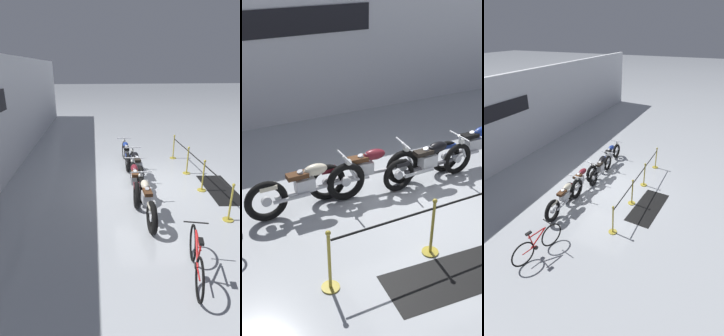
{
  "view_description": "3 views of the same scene",
  "coord_description": "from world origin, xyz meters",
  "views": [
    {
      "loc": [
        -8.15,
        1.92,
        3.74
      ],
      "look_at": [
        -0.92,
        1.21,
        0.96
      ],
      "focal_mm": 28.0,
      "sensor_mm": 36.0,
      "label": 1
    },
    {
      "loc": [
        -4.22,
        -5.86,
        4.57
      ],
      "look_at": [
        -0.76,
        0.95,
        0.43
      ],
      "focal_mm": 45.0,
      "sensor_mm": 36.0,
      "label": 2
    },
    {
      "loc": [
        -8.64,
        -4.1,
        5.95
      ],
      "look_at": [
        0.41,
        0.24,
        0.6
      ],
      "focal_mm": 28.0,
      "sensor_mm": 36.0,
      "label": 3
    }
  ],
  "objects": [
    {
      "name": "ground_plane",
      "position": [
        0.0,
        0.0,
        0.0
      ],
      "size": [
        120.0,
        120.0,
        0.0
      ],
      "primitive_type": "plane",
      "color": "#B2B7BC"
    },
    {
      "name": "back_wall",
      "position": [
        -0.0,
        5.12,
        2.1
      ],
      "size": [
        28.0,
        0.29,
        4.2
      ],
      "color": "white",
      "rests_on": "ground"
    },
    {
      "name": "motorcycle_cream_0",
      "position": [
        -2.06,
        0.64,
        0.48
      ],
      "size": [
        2.4,
        0.62,
        0.98
      ],
      "color": "black",
      "rests_on": "ground"
    },
    {
      "name": "motorcycle_maroon_1",
      "position": [
        -0.77,
        0.74,
        0.47
      ],
      "size": [
        2.45,
        0.62,
        0.96
      ],
      "color": "black",
      "rests_on": "ground"
    },
    {
      "name": "motorcycle_black_2",
      "position": [
        0.6,
        0.48,
        0.47
      ],
      "size": [
        2.25,
        0.62,
        0.94
      ],
      "color": "black",
      "rests_on": "ground"
    },
    {
      "name": "motorcycle_blue_3",
      "position": [
        1.98,
        0.68,
        0.46
      ],
      "size": [
        2.33,
        0.62,
        0.95
      ],
      "color": "black",
      "rests_on": "ground"
    },
    {
      "name": "bicycle",
      "position": [
        -4.34,
        0.11,
        0.4
      ],
      "size": [
        1.74,
        0.58,
        0.98
      ],
      "color": "black",
      "rests_on": "ground"
    },
    {
      "name": "stanchion_far_left",
      "position": [
        -1.09,
        -1.48,
        0.65
      ],
      "size": [
        5.18,
        0.28,
        1.05
      ],
      "color": "gold",
      "rests_on": "ground"
    },
    {
      "name": "stanchion_mid_left",
      "position": [
        -0.73,
        -1.48,
        0.36
      ],
      "size": [
        0.28,
        0.28,
        1.05
      ],
      "color": "gold",
      "rests_on": "ground"
    },
    {
      "name": "stanchion_mid_right",
      "position": [
        0.75,
        -1.48,
        0.36
      ],
      "size": [
        0.28,
        0.28,
        1.05
      ],
      "color": "gold",
      "rests_on": "ground"
    },
    {
      "name": "stanchion_far_right",
      "position": [
        2.55,
        -1.48,
        0.36
      ],
      "size": [
        0.28,
        0.28,
        1.05
      ],
      "color": "gold",
      "rests_on": "ground"
    },
    {
      "name": "floor_banner",
      "position": [
        -0.69,
        -2.13,
        0.0
      ],
      "size": [
        2.36,
        1.09,
        0.01
      ],
      "primitive_type": "cube",
      "rotation": [
        0.0,
        0.0,
        -0.08
      ],
      "color": "black",
      "rests_on": "ground"
    }
  ]
}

